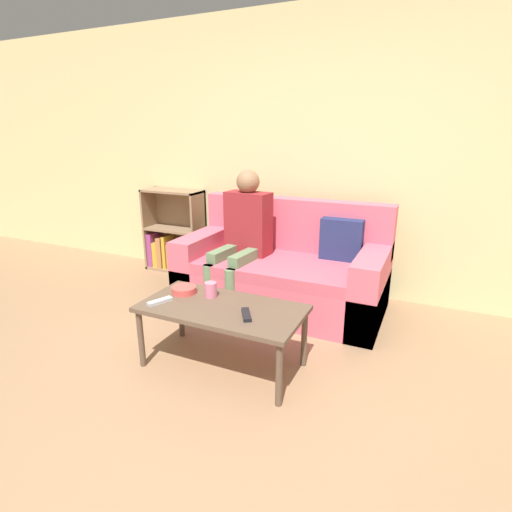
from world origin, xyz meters
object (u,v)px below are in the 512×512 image
Objects in this scene: coffee_table at (222,312)px; person_adult at (244,228)px; tv_remote_1 at (246,315)px; cup_near at (211,290)px; bookshelf at (172,238)px; tv_remote_0 at (160,301)px; couch at (284,273)px; snack_bowl at (184,290)px.

person_adult is at bearing 108.51° from coffee_table.
tv_remote_1 is (0.55, -1.09, -0.25)m from person_adult.
cup_near is (-0.15, 0.11, 0.10)m from coffee_table.
tv_remote_1 is at bearing -42.91° from bookshelf.
tv_remote_0 is at bearing -137.79° from cup_near.
couch is 1.48× the size of person_adult.
coffee_table is at bearing 40.01° from tv_remote_0.
tv_remote_0 is at bearing 153.84° from tv_remote_1.
person_adult is at bearing 85.20° from tv_remote_1.
person_adult is 1.25m from tv_remote_1.
person_adult is at bearing 102.17° from cup_near.
tv_remote_1 is (1.71, -1.59, 0.09)m from bookshelf.
person_adult is (-0.36, -0.08, 0.39)m from couch.
couch is 10.20× the size of tv_remote_0.
person_adult is 0.97m from snack_bowl.
couch is 0.54m from person_adult.
cup_near is (0.20, -0.92, -0.21)m from person_adult.
cup_near reaches higher than tv_remote_1.
snack_bowl reaches higher than tv_remote_1.
snack_bowl reaches higher than tv_remote_0.
cup_near is at bearing -72.02° from person_adult.
tv_remote_1 is (0.20, -1.17, 0.14)m from couch.
couch is at bearing -15.47° from bookshelf.
tv_remote_1 is (0.35, -0.17, -0.04)m from cup_near.
tv_remote_1 is 0.98× the size of snack_bowl.
person_adult is 6.89× the size of tv_remote_0.
person_adult reaches higher than tv_remote_0.
couch is 1.11m from coffee_table.
bookshelf reaches higher than cup_near.
person_adult is 6.99× the size of snack_bowl.
person_adult is 0.96m from cup_near.
person_adult is at bearing -167.14° from couch.
bookshelf is at bearing 162.47° from person_adult.
cup_near is at bearing 122.43° from tv_remote_1.
bookshelf is at bearing 105.43° from tv_remote_1.
couch is 1.09m from snack_bowl.
couch is 10.34× the size of snack_bowl.
bookshelf is 1.84m from snack_bowl.
couch reaches higher than cup_near.
tv_remote_1 is at bearing 28.61° from tv_remote_0.
person_adult reaches higher than bookshelf.
bookshelf is 8.87× the size of cup_near.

